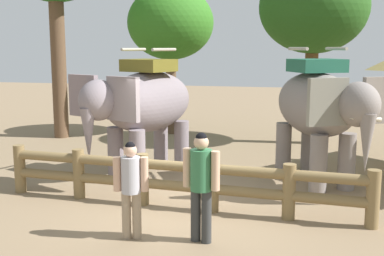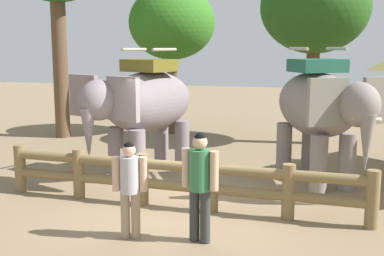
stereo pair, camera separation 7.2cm
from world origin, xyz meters
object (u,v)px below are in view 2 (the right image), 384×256
at_px(log_fence, 176,178).
at_px(elephant_near_left, 143,105).
at_px(tree_far_right, 172,24).
at_px(elephant_center, 321,108).
at_px(tree_back_center, 315,8).
at_px(tourist_man_in_blue, 200,179).
at_px(tourist_woman_in_black, 130,183).

bearing_deg(log_fence, elephant_near_left, 123.07).
xyz_separation_m(log_fence, tree_far_right, (-2.43, 8.20, 3.35)).
xyz_separation_m(log_fence, elephant_center, (2.73, 2.50, 1.17)).
height_order(elephant_near_left, tree_back_center, tree_back_center).
relative_size(log_fence, tourist_man_in_blue, 4.12).
height_order(elephant_center, tree_back_center, tree_back_center).
bearing_deg(tree_far_right, tree_back_center, -8.64).
distance_m(log_fence, tree_far_right, 9.19).
xyz_separation_m(elephant_near_left, elephant_center, (4.18, 0.28, 0.01)).
relative_size(elephant_center, tourist_woman_in_black, 2.24).
distance_m(tourist_woman_in_black, tree_far_right, 10.54).
distance_m(tourist_man_in_blue, tree_far_right, 10.68).
bearing_deg(elephant_near_left, tourist_man_in_blue, -58.93).
bearing_deg(tourist_man_in_blue, tree_far_right, 108.47).
relative_size(elephant_near_left, elephant_center, 1.01).
relative_size(tourist_woman_in_black, tourist_man_in_blue, 0.90).
bearing_deg(tree_back_center, elephant_center, -87.43).
xyz_separation_m(tourist_woman_in_black, tree_far_right, (-2.10, 9.88, 3.00)).
relative_size(elephant_center, tree_far_right, 0.69).
bearing_deg(log_fence, tree_back_center, 71.39).
xyz_separation_m(log_fence, tree_back_center, (2.51, 7.45, 3.75)).
bearing_deg(elephant_near_left, tourist_woman_in_black, -73.96).
xyz_separation_m(elephant_near_left, tree_far_right, (-0.98, 5.98, 2.20)).
distance_m(elephant_center, tree_back_center, 5.59).
distance_m(log_fence, elephant_center, 3.88).
height_order(elephant_center, tourist_woman_in_black, elephant_center).
bearing_deg(tourist_woman_in_black, tourist_man_in_blue, 6.20).
height_order(elephant_near_left, elephant_center, elephant_center).
height_order(log_fence, elephant_center, elephant_center).
bearing_deg(tourist_man_in_blue, tree_back_center, 79.42).
relative_size(tourist_man_in_blue, tree_back_center, 0.31).
relative_size(log_fence, elephant_near_left, 2.02).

